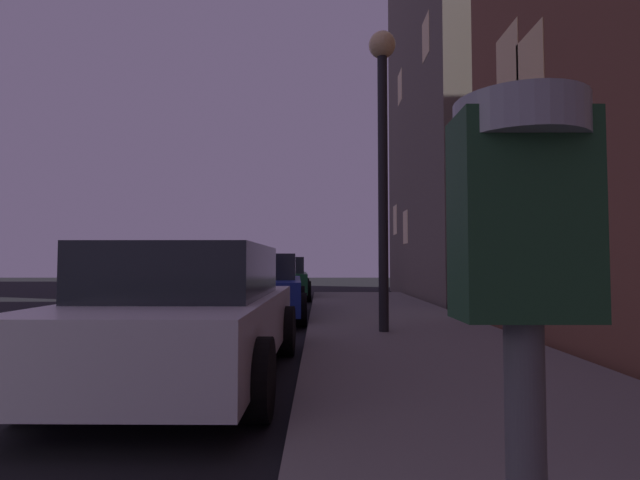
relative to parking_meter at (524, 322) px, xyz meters
name	(u,v)px	position (x,y,z in m)	size (l,w,h in m)	color
parking_meter	(524,322)	(0.00, 0.00, 0.00)	(0.19, 0.19, 1.33)	#59595B
car_white	(193,312)	(-1.66, 4.43, -0.44)	(2.04, 4.34, 1.43)	silver
car_blue	(260,286)	(-1.66, 10.03, -0.44)	(2.24, 4.56, 1.43)	navy
car_green	(282,278)	(-1.66, 15.98, -0.45)	(2.17, 4.44, 1.43)	#19592D
street_lamp	(384,128)	(0.73, 6.99, 2.28)	(0.44, 0.44, 4.89)	black
building_far	(532,70)	(7.12, 15.77, 6.84)	(8.67, 9.40, 16.00)	#6B6056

